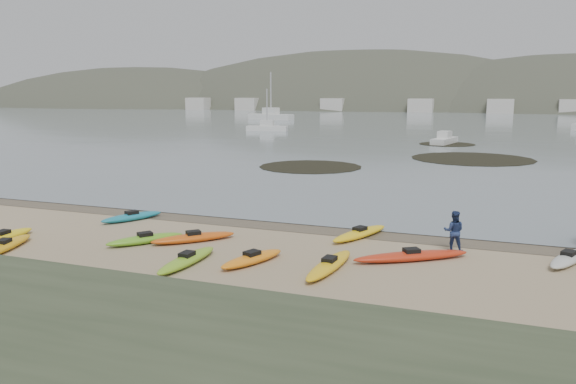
% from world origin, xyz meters
% --- Properties ---
extents(ground, '(600.00, 600.00, 0.00)m').
position_xyz_m(ground, '(0.00, 0.00, 0.00)').
color(ground, tan).
rests_on(ground, ground).
extents(wet_sand, '(60.00, 60.00, 0.00)m').
position_xyz_m(wet_sand, '(0.00, -0.30, 0.00)').
color(wet_sand, brown).
rests_on(wet_sand, ground).
extents(water, '(1200.00, 1200.00, 0.00)m').
position_xyz_m(water, '(0.00, 300.00, 0.01)').
color(water, slate).
rests_on(water, ground).
extents(kayaks, '(22.66, 10.39, 0.34)m').
position_xyz_m(kayaks, '(-0.47, -4.79, 0.17)').
color(kayaks, '#82BA25').
rests_on(kayaks, ground).
extents(person_east, '(0.81, 0.65, 1.59)m').
position_xyz_m(person_east, '(7.51, -2.00, 0.79)').
color(person_east, navy).
rests_on(person_east, ground).
extents(kelp_mats, '(21.57, 31.55, 0.04)m').
position_xyz_m(kelp_mats, '(2.49, 28.76, 0.03)').
color(kelp_mats, black).
rests_on(kelp_mats, water).
extents(moored_boats, '(86.06, 81.36, 1.39)m').
position_xyz_m(moored_boats, '(-4.68, 86.18, 0.59)').
color(moored_boats, silver).
rests_on(moored_boats, ground).
extents(far_town, '(199.00, 5.00, 4.00)m').
position_xyz_m(far_town, '(6.00, 145.00, 2.00)').
color(far_town, beige).
rests_on(far_town, ground).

